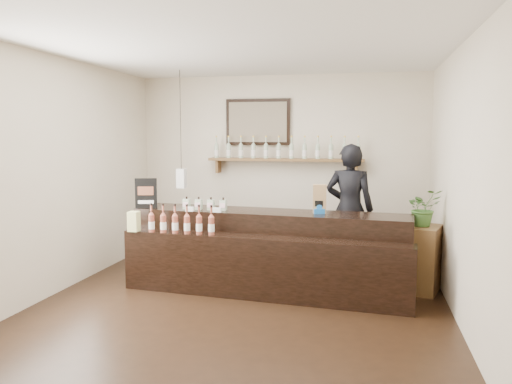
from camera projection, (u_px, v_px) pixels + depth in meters
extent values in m
plane|color=black|center=(241.00, 304.00, 5.56)|extent=(5.00, 5.00, 0.00)
plane|color=beige|center=(280.00, 166.00, 7.83)|extent=(4.50, 0.00, 4.50)
plane|color=beige|center=(139.00, 214.00, 2.98)|extent=(4.50, 0.00, 4.50)
plane|color=beige|center=(57.00, 175.00, 5.89)|extent=(0.00, 5.00, 5.00)
plane|color=beige|center=(462.00, 183.00, 4.92)|extent=(0.00, 5.00, 5.00)
plane|color=white|center=(241.00, 47.00, 5.25)|extent=(5.00, 5.00, 0.00)
cube|color=brown|center=(285.00, 160.00, 7.67)|extent=(2.40, 0.25, 0.04)
cube|color=brown|center=(218.00, 166.00, 7.95)|extent=(0.04, 0.20, 0.20)
cube|color=brown|center=(356.00, 168.00, 7.48)|extent=(0.04, 0.20, 0.20)
cube|color=black|center=(258.00, 122.00, 7.80)|extent=(1.02, 0.04, 0.72)
cube|color=brown|center=(258.00, 122.00, 7.78)|extent=(0.92, 0.01, 0.62)
cube|color=white|center=(181.00, 178.00, 7.25)|extent=(0.12, 0.12, 0.28)
cylinder|color=black|center=(181.00, 120.00, 7.16)|extent=(0.01, 0.01, 1.41)
cylinder|color=#ADC3A3|center=(216.00, 151.00, 7.90)|extent=(0.07, 0.07, 0.20)
cone|color=#ADC3A3|center=(216.00, 143.00, 7.88)|extent=(0.07, 0.07, 0.05)
cylinder|color=#ADC3A3|center=(216.00, 139.00, 7.87)|extent=(0.02, 0.02, 0.07)
cylinder|color=gold|center=(216.00, 136.00, 7.87)|extent=(0.03, 0.03, 0.02)
cylinder|color=white|center=(217.00, 153.00, 7.90)|extent=(0.07, 0.07, 0.09)
cylinder|color=#ADC3A3|center=(229.00, 151.00, 7.85)|extent=(0.07, 0.07, 0.20)
cone|color=#ADC3A3|center=(229.00, 143.00, 7.84)|extent=(0.07, 0.07, 0.05)
cylinder|color=#ADC3A3|center=(229.00, 140.00, 7.83)|extent=(0.02, 0.02, 0.07)
cylinder|color=gold|center=(229.00, 136.00, 7.83)|extent=(0.03, 0.03, 0.02)
cylinder|color=white|center=(229.00, 153.00, 7.85)|extent=(0.07, 0.07, 0.09)
cylinder|color=#ADC3A3|center=(241.00, 152.00, 7.81)|extent=(0.07, 0.07, 0.20)
cone|color=#ADC3A3|center=(241.00, 143.00, 7.80)|extent=(0.07, 0.07, 0.05)
cylinder|color=#ADC3A3|center=(241.00, 140.00, 7.79)|extent=(0.02, 0.02, 0.07)
cylinder|color=gold|center=(241.00, 136.00, 7.78)|extent=(0.03, 0.03, 0.02)
cylinder|color=white|center=(241.00, 153.00, 7.81)|extent=(0.07, 0.07, 0.09)
cylinder|color=#ADC3A3|center=(253.00, 152.00, 7.77)|extent=(0.07, 0.07, 0.20)
cone|color=#ADC3A3|center=(253.00, 143.00, 7.75)|extent=(0.07, 0.07, 0.05)
cylinder|color=#ADC3A3|center=(253.00, 140.00, 7.75)|extent=(0.02, 0.02, 0.07)
cylinder|color=gold|center=(253.00, 136.00, 7.74)|extent=(0.03, 0.03, 0.02)
cylinder|color=white|center=(253.00, 153.00, 7.77)|extent=(0.07, 0.07, 0.09)
cylinder|color=#ADC3A3|center=(266.00, 152.00, 7.72)|extent=(0.07, 0.07, 0.20)
cone|color=#ADC3A3|center=(266.00, 143.00, 7.71)|extent=(0.07, 0.07, 0.05)
cylinder|color=#ADC3A3|center=(266.00, 140.00, 7.70)|extent=(0.02, 0.02, 0.07)
cylinder|color=gold|center=(266.00, 137.00, 7.70)|extent=(0.03, 0.03, 0.02)
cylinder|color=white|center=(266.00, 153.00, 7.73)|extent=(0.07, 0.07, 0.09)
cylinder|color=#ADC3A3|center=(279.00, 152.00, 7.68)|extent=(0.07, 0.07, 0.20)
cone|color=#ADC3A3|center=(279.00, 143.00, 7.67)|extent=(0.07, 0.07, 0.05)
cylinder|color=#ADC3A3|center=(279.00, 140.00, 7.66)|extent=(0.02, 0.02, 0.07)
cylinder|color=gold|center=(279.00, 137.00, 7.65)|extent=(0.03, 0.03, 0.02)
cylinder|color=white|center=(279.00, 153.00, 7.68)|extent=(0.07, 0.07, 0.09)
cylinder|color=#ADC3A3|center=(292.00, 152.00, 7.64)|extent=(0.07, 0.07, 0.20)
cone|color=#ADC3A3|center=(292.00, 144.00, 7.62)|extent=(0.07, 0.07, 0.05)
cylinder|color=#ADC3A3|center=(292.00, 140.00, 7.62)|extent=(0.02, 0.02, 0.07)
cylinder|color=gold|center=(292.00, 137.00, 7.61)|extent=(0.03, 0.03, 0.02)
cylinder|color=white|center=(292.00, 153.00, 7.64)|extent=(0.07, 0.07, 0.09)
cylinder|color=#ADC3A3|center=(305.00, 152.00, 7.60)|extent=(0.07, 0.07, 0.20)
cone|color=#ADC3A3|center=(305.00, 144.00, 7.58)|extent=(0.07, 0.07, 0.05)
cylinder|color=#ADC3A3|center=(305.00, 140.00, 7.57)|extent=(0.02, 0.02, 0.07)
cylinder|color=gold|center=(305.00, 137.00, 7.57)|extent=(0.03, 0.03, 0.02)
cylinder|color=white|center=(305.00, 153.00, 7.60)|extent=(0.07, 0.07, 0.09)
cylinder|color=#ADC3A3|center=(318.00, 152.00, 7.55)|extent=(0.07, 0.07, 0.20)
cone|color=#ADC3A3|center=(318.00, 144.00, 7.54)|extent=(0.07, 0.07, 0.05)
cylinder|color=#ADC3A3|center=(318.00, 140.00, 7.53)|extent=(0.02, 0.02, 0.07)
cylinder|color=gold|center=(318.00, 137.00, 7.53)|extent=(0.03, 0.03, 0.02)
cylinder|color=white|center=(318.00, 153.00, 7.55)|extent=(0.07, 0.07, 0.09)
cylinder|color=#ADC3A3|center=(331.00, 152.00, 7.51)|extent=(0.07, 0.07, 0.20)
cone|color=#ADC3A3|center=(331.00, 144.00, 7.50)|extent=(0.07, 0.07, 0.05)
cylinder|color=#ADC3A3|center=(331.00, 140.00, 7.49)|extent=(0.02, 0.02, 0.07)
cylinder|color=gold|center=(331.00, 137.00, 7.48)|extent=(0.03, 0.03, 0.02)
cylinder|color=white|center=(331.00, 153.00, 7.51)|extent=(0.07, 0.07, 0.09)
cylinder|color=#ADC3A3|center=(344.00, 152.00, 7.47)|extent=(0.07, 0.07, 0.20)
cone|color=#ADC3A3|center=(345.00, 144.00, 7.45)|extent=(0.07, 0.07, 0.05)
cylinder|color=#ADC3A3|center=(345.00, 140.00, 7.45)|extent=(0.02, 0.02, 0.07)
cylinder|color=gold|center=(345.00, 137.00, 7.44)|extent=(0.03, 0.03, 0.02)
cylinder|color=white|center=(344.00, 154.00, 7.47)|extent=(0.07, 0.07, 0.09)
cylinder|color=#ADC3A3|center=(358.00, 152.00, 7.42)|extent=(0.07, 0.07, 0.20)
cone|color=#ADC3A3|center=(358.00, 144.00, 7.41)|extent=(0.07, 0.07, 0.05)
cylinder|color=#ADC3A3|center=(358.00, 140.00, 7.40)|extent=(0.02, 0.02, 0.07)
cylinder|color=gold|center=(358.00, 137.00, 7.40)|extent=(0.03, 0.03, 0.02)
cylinder|color=white|center=(358.00, 154.00, 7.43)|extent=(0.07, 0.07, 0.09)
cube|color=black|center=(269.00, 249.00, 6.15)|extent=(3.43, 0.87, 0.95)
cube|color=black|center=(262.00, 268.00, 5.73)|extent=(3.41, 0.57, 0.72)
cube|color=white|center=(190.00, 209.00, 6.09)|extent=(0.10, 0.04, 0.05)
cube|color=white|center=(217.00, 210.00, 6.01)|extent=(0.10, 0.04, 0.05)
cube|color=#D3D783|center=(134.00, 226.00, 6.02)|extent=(0.12, 0.12, 0.12)
cube|color=#D3D783|center=(134.00, 216.00, 6.01)|extent=(0.12, 0.12, 0.12)
cube|color=#ADC3A3|center=(187.00, 204.00, 6.27)|extent=(0.08, 0.08, 0.13)
cube|color=#F9C2CF|center=(185.00, 204.00, 6.22)|extent=(0.07, 0.00, 0.06)
cylinder|color=black|center=(187.00, 198.00, 6.26)|extent=(0.02, 0.02, 0.03)
cube|color=#ADC3A3|center=(199.00, 204.00, 6.23)|extent=(0.08, 0.08, 0.13)
cube|color=#F9C2CF|center=(198.00, 205.00, 6.19)|extent=(0.07, 0.00, 0.06)
cylinder|color=black|center=(199.00, 198.00, 6.22)|extent=(0.02, 0.02, 0.03)
cube|color=#ADC3A3|center=(211.00, 205.00, 6.20)|extent=(0.08, 0.08, 0.13)
cube|color=#F9C2CF|center=(210.00, 205.00, 6.16)|extent=(0.07, 0.00, 0.06)
cylinder|color=black|center=(211.00, 198.00, 6.19)|extent=(0.02, 0.02, 0.03)
cube|color=#ADC3A3|center=(223.00, 205.00, 6.16)|extent=(0.08, 0.08, 0.13)
cube|color=#F9C2CF|center=(222.00, 206.00, 6.12)|extent=(0.07, 0.00, 0.06)
cylinder|color=black|center=(223.00, 199.00, 6.16)|extent=(0.02, 0.02, 0.03)
cylinder|color=#974633|center=(152.00, 224.00, 5.97)|extent=(0.07, 0.07, 0.20)
cone|color=#974633|center=(151.00, 213.00, 5.95)|extent=(0.07, 0.07, 0.05)
cylinder|color=#974633|center=(151.00, 208.00, 5.94)|extent=(0.02, 0.02, 0.07)
cylinder|color=black|center=(151.00, 204.00, 5.94)|extent=(0.03, 0.03, 0.02)
cylinder|color=white|center=(152.00, 225.00, 5.97)|extent=(0.07, 0.07, 0.09)
cylinder|color=#974633|center=(163.00, 224.00, 5.93)|extent=(0.07, 0.07, 0.20)
cone|color=#974633|center=(163.00, 214.00, 5.92)|extent=(0.07, 0.07, 0.05)
cylinder|color=#974633|center=(163.00, 209.00, 5.91)|extent=(0.02, 0.02, 0.07)
cylinder|color=black|center=(163.00, 205.00, 5.91)|extent=(0.03, 0.03, 0.02)
cylinder|color=white|center=(163.00, 226.00, 5.94)|extent=(0.07, 0.07, 0.09)
cylinder|color=#974633|center=(175.00, 225.00, 5.90)|extent=(0.07, 0.07, 0.20)
cone|color=#974633|center=(175.00, 214.00, 5.89)|extent=(0.07, 0.07, 0.05)
cylinder|color=#974633|center=(175.00, 209.00, 5.88)|extent=(0.02, 0.02, 0.07)
cylinder|color=black|center=(175.00, 205.00, 5.88)|extent=(0.03, 0.03, 0.02)
cylinder|color=white|center=(175.00, 226.00, 5.90)|extent=(0.07, 0.07, 0.09)
cylinder|color=#974633|center=(187.00, 225.00, 5.87)|extent=(0.07, 0.07, 0.20)
cone|color=#974633|center=(187.00, 214.00, 5.86)|extent=(0.07, 0.07, 0.05)
cylinder|color=#974633|center=(187.00, 209.00, 5.85)|extent=(0.02, 0.02, 0.07)
cylinder|color=black|center=(187.00, 205.00, 5.84)|extent=(0.03, 0.03, 0.02)
cylinder|color=white|center=(187.00, 227.00, 5.87)|extent=(0.07, 0.07, 0.09)
cylinder|color=#974633|center=(199.00, 225.00, 5.84)|extent=(0.07, 0.07, 0.20)
cone|color=#974633|center=(199.00, 215.00, 5.82)|extent=(0.07, 0.07, 0.05)
cylinder|color=#974633|center=(199.00, 210.00, 5.82)|extent=(0.02, 0.02, 0.07)
cylinder|color=black|center=(199.00, 206.00, 5.81)|extent=(0.03, 0.03, 0.02)
cylinder|color=white|center=(199.00, 227.00, 5.84)|extent=(0.07, 0.07, 0.09)
cylinder|color=#974633|center=(211.00, 226.00, 5.81)|extent=(0.07, 0.07, 0.20)
cone|color=#974633|center=(211.00, 215.00, 5.79)|extent=(0.07, 0.07, 0.05)
cylinder|color=#974633|center=(211.00, 210.00, 5.78)|extent=(0.02, 0.02, 0.07)
cylinder|color=black|center=(211.00, 206.00, 5.78)|extent=(0.03, 0.03, 0.02)
cylinder|color=white|center=(211.00, 228.00, 5.81)|extent=(0.07, 0.07, 0.09)
cube|color=black|center=(146.00, 193.00, 6.32)|extent=(0.27, 0.09, 0.38)
cube|color=brown|center=(146.00, 191.00, 6.31)|extent=(0.19, 0.06, 0.11)
cube|color=white|center=(146.00, 202.00, 6.32)|extent=(0.19, 0.06, 0.04)
cube|color=olive|center=(319.00, 199.00, 5.93)|extent=(0.17, 0.14, 0.34)
cube|color=black|center=(319.00, 204.00, 5.88)|extent=(0.10, 0.01, 0.07)
cube|color=blue|center=(319.00, 211.00, 5.90)|extent=(0.14, 0.09, 0.06)
cylinder|color=blue|center=(319.00, 208.00, 5.89)|extent=(0.08, 0.05, 0.07)
cube|color=brown|center=(421.00, 259.00, 6.00)|extent=(0.54, 0.64, 0.79)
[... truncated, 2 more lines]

